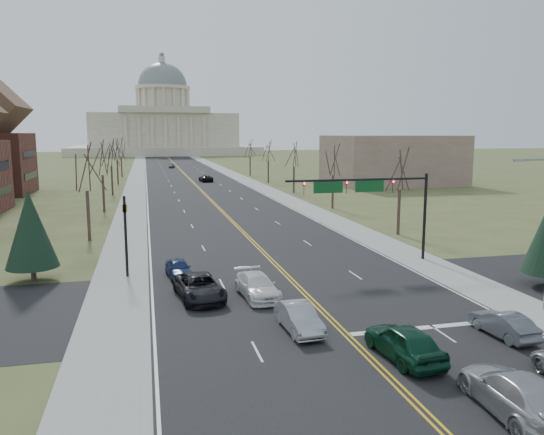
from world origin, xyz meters
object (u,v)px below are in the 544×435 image
car_far_nb (206,178)px  car_nb_outer_lead (503,324)px  car_nb_inner_second (516,393)px  car_far_sb (172,166)px  car_nb_inner_lead (404,342)px  car_sb_inner_lead (299,318)px  signal_left (125,227)px  car_sb_outer_second (179,268)px  signal_mast (369,192)px  car_sb_inner_second (257,286)px  car_sb_outer_lead (199,287)px

car_far_nb → car_nb_outer_lead: bearing=88.2°
car_nb_inner_second → car_far_sb: bearing=-84.1°
car_nb_inner_lead → car_sb_inner_lead: (-3.77, 4.58, -0.11)m
signal_left → car_far_nb: 77.91m
car_nb_inner_second → car_sb_outer_second: bearing=-59.8°
car_nb_inner_lead → car_nb_inner_second: bearing=102.9°
signal_mast → car_nb_inner_second: 24.29m
signal_mast → car_far_sb: signal_mast is taller
car_nb_outer_lead → car_sb_inner_second: (-11.05, 9.44, 0.08)m
car_sb_outer_lead → car_far_nb: 83.65m
signal_left → car_sb_inner_second: bearing=-40.6°
car_nb_inner_second → car_sb_outer_lead: bearing=-55.2°
signal_mast → signal_left: 19.06m
car_nb_inner_second → car_far_nb: car_nb_inner_second is taller
car_nb_inner_lead → car_sb_inner_second: 11.81m
car_sb_outer_lead → car_far_sb: 131.73m
signal_mast → car_nb_outer_lead: bearing=-88.7°
signal_mast → car_nb_outer_lead: (0.39, -16.53, -5.09)m
signal_mast → car_sb_inner_lead: signal_mast is taller
signal_mast → car_nb_outer_lead: size_ratio=3.02×
car_nb_inner_lead → car_far_sb: 143.03m
signal_left → car_sb_inner_lead: size_ratio=1.37×
car_nb_outer_lead → car_nb_inner_lead: bearing=8.2°
signal_mast → car_far_sb: 125.53m
car_nb_outer_lead → car_sb_outer_second: bearing=-48.7°
car_nb_inner_lead → car_sb_outer_second: bearing=-65.8°
car_nb_inner_lead → car_nb_inner_second: car_nb_inner_lead is taller
car_nb_outer_lead → car_nb_inner_second: size_ratio=0.71×
signal_mast → car_sb_inner_lead: size_ratio=2.77×
car_nb_inner_lead → car_nb_outer_lead: car_nb_inner_lead is taller
car_nb_inner_lead → car_sb_outer_second: (-9.33, 16.85, -0.16)m
car_sb_inner_second → car_sb_outer_second: size_ratio=1.29×
car_sb_outer_lead → car_sb_inner_lead: bearing=-63.1°
signal_left → car_sb_outer_second: signal_left is taller
signal_left → car_far_sb: size_ratio=1.47×
car_nb_outer_lead → car_sb_inner_lead: 10.59m
signal_mast → car_nb_outer_lead: 17.30m
car_sb_inner_second → car_far_sb: (1.18, 132.15, -0.05)m
car_sb_inner_lead → car_far_sb: 138.41m
signal_mast → car_far_nb: signal_mast is taller
signal_left → car_nb_inner_second: size_ratio=1.06×
car_nb_inner_second → car_sb_inner_second: car_nb_inner_second is taller
signal_mast → car_sb_outer_second: size_ratio=3.07×
car_sb_inner_lead → signal_mast: bearing=50.8°
car_sb_inner_second → signal_left: bearing=134.6°
car_nb_inner_lead → car_sb_outer_lead: car_nb_inner_lead is taller
car_nb_outer_lead → car_sb_outer_lead: bearing=-38.2°
car_nb_outer_lead → car_far_nb: size_ratio=0.75×
car_nb_outer_lead → car_far_nb: (-4.96, 93.04, 0.08)m
car_sb_inner_lead → car_sb_outer_second: 13.47m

